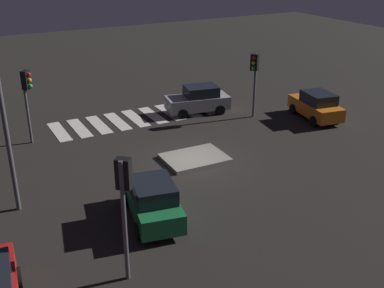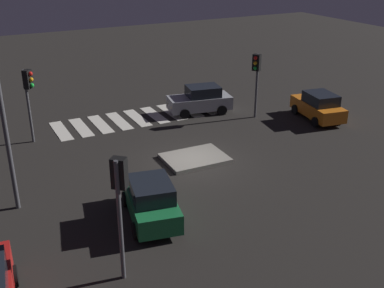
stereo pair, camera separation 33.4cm
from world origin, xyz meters
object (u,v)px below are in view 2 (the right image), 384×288
at_px(car_green, 151,200).
at_px(car_silver, 200,100).
at_px(traffic_light_south, 256,70).
at_px(traffic_island, 195,158).
at_px(car_orange, 318,106).
at_px(traffic_light_north, 120,189).
at_px(traffic_light_east, 29,88).

height_order(car_green, car_silver, car_silver).
bearing_deg(traffic_light_south, car_green, 5.28).
bearing_deg(traffic_island, car_orange, -169.57).
height_order(car_orange, car_green, car_green).
distance_m(traffic_light_south, traffic_light_north, 15.83).
relative_size(car_silver, traffic_light_north, 1.00).
relative_size(car_silver, traffic_light_east, 1.04).
bearing_deg(car_orange, car_green, 122.86).
relative_size(car_silver, traffic_light_south, 1.05).
distance_m(car_silver, traffic_light_south, 3.99).
height_order(car_silver, traffic_light_east, traffic_light_east).
height_order(traffic_island, car_orange, car_orange).
xyz_separation_m(car_orange, traffic_light_north, (15.26, 8.32, 2.29)).
bearing_deg(traffic_light_south, car_orange, 116.72).
height_order(car_orange, car_silver, car_silver).
xyz_separation_m(car_orange, car_silver, (5.66, -4.32, 0.02)).
relative_size(traffic_island, car_orange, 0.77).
bearing_deg(traffic_light_south, traffic_light_north, 8.58).
distance_m(traffic_light_east, traffic_light_north, 12.55).
height_order(car_silver, traffic_light_south, traffic_light_south).
relative_size(traffic_island, traffic_light_south, 0.79).
xyz_separation_m(traffic_island, car_orange, (-9.24, -1.70, 0.73)).
xyz_separation_m(traffic_light_south, traffic_light_east, (12.46, -2.26, 0.03)).
bearing_deg(traffic_island, traffic_light_north, 47.68).
bearing_deg(car_green, traffic_island, -34.04).
height_order(car_green, traffic_light_south, traffic_light_south).
distance_m(car_green, traffic_light_south, 12.72).
height_order(traffic_island, car_silver, car_silver).
distance_m(traffic_island, car_green, 5.63).
distance_m(car_silver, traffic_light_north, 16.04).
bearing_deg(traffic_light_south, car_silver, -76.03).
bearing_deg(traffic_light_south, traffic_island, -0.54).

